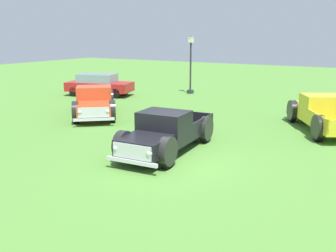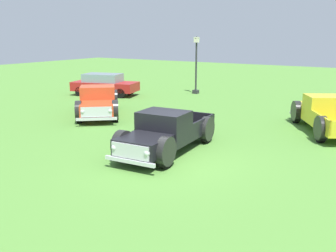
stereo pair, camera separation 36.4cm
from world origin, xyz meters
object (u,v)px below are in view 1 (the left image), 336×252
pickup_truck_behind_right (94,102)px  lamp_post_near (191,64)px  pickup_truck_foreground (163,134)px  pickup_truck_behind_left (321,113)px  sedan_distant_a (99,84)px

pickup_truck_behind_right → lamp_post_near: bearing=86.7°
pickup_truck_behind_right → lamp_post_near: 9.33m
pickup_truck_foreground → lamp_post_near: (-5.52, 12.56, 1.34)m
pickup_truck_foreground → pickup_truck_behind_left: 7.61m
pickup_truck_behind_left → lamp_post_near: 11.39m
pickup_truck_foreground → lamp_post_near: 13.78m
pickup_truck_foreground → pickup_truck_behind_left: (4.01, 6.46, 0.02)m
pickup_truck_foreground → pickup_truck_behind_left: bearing=58.2°
pickup_truck_behind_left → sedan_distant_a: (-14.33, 2.15, 0.04)m
pickup_truck_behind_left → lamp_post_near: size_ratio=1.32×
pickup_truck_behind_right → lamp_post_near: size_ratio=1.27×
pickup_truck_foreground → pickup_truck_behind_right: pickup_truck_behind_right is taller
pickup_truck_behind_left → lamp_post_near: bearing=147.4°
pickup_truck_foreground → sedan_distant_a: bearing=140.1°
sedan_distant_a → pickup_truck_foreground: bearing=-39.9°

